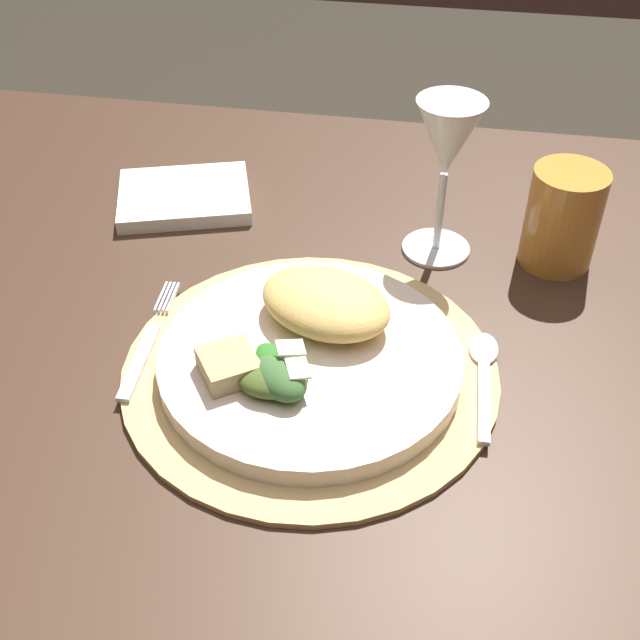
{
  "coord_description": "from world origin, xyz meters",
  "views": [
    {
      "loc": [
        0.04,
        -0.55,
        1.2
      ],
      "look_at": [
        -0.05,
        0.02,
        0.72
      ],
      "focal_mm": 45.17,
      "sensor_mm": 36.0,
      "label": 1
    }
  ],
  "objects_px": {
    "napkin": "(184,197)",
    "wine_glass": "(447,146)",
    "dining_table": "(368,472)",
    "fork": "(147,344)",
    "dinner_plate": "(310,360)",
    "spoon": "(484,366)",
    "amber_tumbler": "(563,218)"
  },
  "relations": [
    {
      "from": "dinner_plate",
      "to": "amber_tumbler",
      "type": "relative_size",
      "value": 2.54
    },
    {
      "from": "dinner_plate",
      "to": "spoon",
      "type": "distance_m",
      "value": 0.16
    },
    {
      "from": "spoon",
      "to": "amber_tumbler",
      "type": "distance_m",
      "value": 0.2
    },
    {
      "from": "dinner_plate",
      "to": "fork",
      "type": "height_order",
      "value": "dinner_plate"
    },
    {
      "from": "dining_table",
      "to": "fork",
      "type": "relative_size",
      "value": 7.4
    },
    {
      "from": "napkin",
      "to": "amber_tumbler",
      "type": "xyz_separation_m",
      "value": [
        0.42,
        -0.04,
        0.04
      ]
    },
    {
      "from": "fork",
      "to": "spoon",
      "type": "bearing_deg",
      "value": 4.42
    },
    {
      "from": "spoon",
      "to": "napkin",
      "type": "relative_size",
      "value": 0.92
    },
    {
      "from": "spoon",
      "to": "wine_glass",
      "type": "bearing_deg",
      "value": 106.32
    },
    {
      "from": "fork",
      "to": "spoon",
      "type": "xyz_separation_m",
      "value": [
        0.31,
        0.02,
        0.0
      ]
    },
    {
      "from": "fork",
      "to": "napkin",
      "type": "xyz_separation_m",
      "value": [
        -0.04,
        0.25,
        -0.0
      ]
    },
    {
      "from": "wine_glass",
      "to": "napkin",
      "type": "bearing_deg",
      "value": 171.34
    },
    {
      "from": "napkin",
      "to": "amber_tumbler",
      "type": "distance_m",
      "value": 0.42
    },
    {
      "from": "dinner_plate",
      "to": "wine_glass",
      "type": "height_order",
      "value": "wine_glass"
    },
    {
      "from": "dinner_plate",
      "to": "fork",
      "type": "distance_m",
      "value": 0.15
    },
    {
      "from": "dinner_plate",
      "to": "napkin",
      "type": "height_order",
      "value": "dinner_plate"
    },
    {
      "from": "spoon",
      "to": "fork",
      "type": "bearing_deg",
      "value": -175.58
    },
    {
      "from": "amber_tumbler",
      "to": "dining_table",
      "type": "bearing_deg",
      "value": -132.92
    },
    {
      "from": "napkin",
      "to": "wine_glass",
      "type": "relative_size",
      "value": 0.87
    },
    {
      "from": "spoon",
      "to": "amber_tumbler",
      "type": "xyz_separation_m",
      "value": [
        0.07,
        0.19,
        0.04
      ]
    },
    {
      "from": "spoon",
      "to": "wine_glass",
      "type": "relative_size",
      "value": 0.8
    },
    {
      "from": "dining_table",
      "to": "spoon",
      "type": "distance_m",
      "value": 0.2
    },
    {
      "from": "dining_table",
      "to": "amber_tumbler",
      "type": "xyz_separation_m",
      "value": [
        0.17,
        0.18,
        0.22
      ]
    },
    {
      "from": "spoon",
      "to": "napkin",
      "type": "bearing_deg",
      "value": 146.7
    },
    {
      "from": "napkin",
      "to": "amber_tumbler",
      "type": "bearing_deg",
      "value": -5.77
    },
    {
      "from": "spoon",
      "to": "dinner_plate",
      "type": "bearing_deg",
      "value": -170.17
    },
    {
      "from": "wine_glass",
      "to": "dinner_plate",
      "type": "bearing_deg",
      "value": -115.07
    },
    {
      "from": "dining_table",
      "to": "spoon",
      "type": "height_order",
      "value": "spoon"
    },
    {
      "from": "napkin",
      "to": "amber_tumbler",
      "type": "relative_size",
      "value": 1.41
    },
    {
      "from": "spoon",
      "to": "amber_tumbler",
      "type": "bearing_deg",
      "value": 69.45
    },
    {
      "from": "dining_table",
      "to": "amber_tumbler",
      "type": "height_order",
      "value": "amber_tumbler"
    },
    {
      "from": "dining_table",
      "to": "dinner_plate",
      "type": "distance_m",
      "value": 0.19
    }
  ]
}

